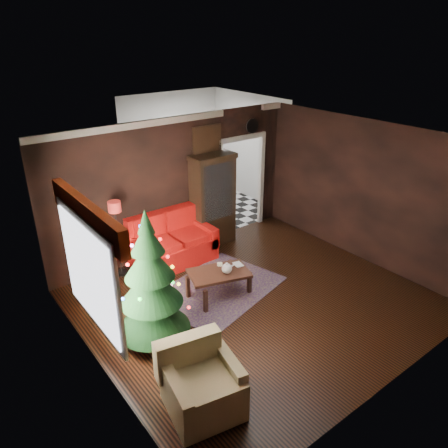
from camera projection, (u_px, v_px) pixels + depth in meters
floor at (256, 301)px, 7.45m from camera, size 5.50×5.50×0.00m
ceiling at (261, 142)px, 6.28m from camera, size 5.50×5.50×0.00m
wall_back at (176, 186)px, 8.67m from camera, size 5.50×0.00×5.50m
wall_front at (399, 300)px, 5.06m from camera, size 5.50×0.00×5.50m
wall_left at (93, 286)px, 5.35m from camera, size 0.00×5.50×5.50m
wall_right at (364, 192)px, 8.38m from camera, size 0.00×5.50×5.50m
doorway at (241, 186)px, 9.75m from camera, size 1.10×0.10×2.10m
left_window at (89, 275)px, 5.49m from camera, size 0.05×1.60×1.40m
valance at (87, 214)px, 5.19m from camera, size 0.12×2.10×0.35m
kitchen_floor at (204, 208)px, 11.27m from camera, size 3.00×3.00×0.00m
kitchen_window at (172, 134)px, 11.61m from camera, size 0.70×0.06×0.70m
rug at (218, 289)px, 7.80m from camera, size 2.52×2.09×0.01m
loveseat at (173, 240)px, 8.50m from camera, size 1.70×0.90×1.00m
curio_cabinet at (213, 202)px, 9.10m from camera, size 0.90×0.45×1.90m
floor_lamp at (118, 239)px, 7.80m from camera, size 0.25×0.25×1.46m
christmas_tree at (151, 281)px, 6.09m from camera, size 1.36×1.36×2.07m
armchair at (203, 381)px, 5.17m from camera, size 1.04×1.04×0.91m
coffee_table at (219, 283)px, 7.53m from camera, size 1.17×0.90×0.46m
teapot at (227, 268)px, 7.35m from camera, size 0.27×0.27×0.19m
cup_a at (219, 264)px, 7.61m from camera, size 0.08×0.08×0.05m
cup_b at (221, 264)px, 7.61m from camera, size 0.07×0.07×0.05m
book at (235, 261)px, 7.58m from camera, size 0.14×0.04×0.19m
wall_clock at (252, 126)px, 9.30m from camera, size 0.32×0.32×0.06m
painting at (207, 140)px, 8.69m from camera, size 0.62×0.05×0.52m
kitchen_counter at (179, 180)px, 11.95m from camera, size 1.80×0.60×0.90m
kitchen_table at (200, 201)px, 10.73m from camera, size 0.70×0.70×0.75m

